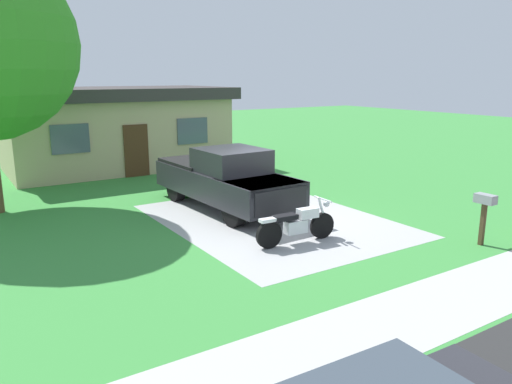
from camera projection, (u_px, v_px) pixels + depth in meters
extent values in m
plane|color=#38883A|center=(273.00, 220.00, 14.08)|extent=(80.00, 80.00, 0.00)
cube|color=#A6A6A6|center=(273.00, 220.00, 14.08)|extent=(5.60, 7.32, 0.01)
cube|color=#AEAEA9|center=(457.00, 297.00, 9.17)|extent=(36.00, 1.80, 0.01)
cylinder|color=black|center=(322.00, 226.00, 12.47)|extent=(0.67, 0.16, 0.66)
cylinder|color=black|center=(269.00, 235.00, 11.73)|extent=(0.67, 0.16, 0.66)
cube|color=silver|center=(296.00, 227.00, 12.06)|extent=(0.58, 0.30, 0.32)
cube|color=silver|center=(308.00, 213.00, 12.16)|extent=(0.54, 0.29, 0.24)
cube|color=black|center=(285.00, 217.00, 11.86)|extent=(0.62, 0.32, 0.12)
cube|color=silver|center=(269.00, 220.00, 11.64)|extent=(0.49, 0.23, 0.08)
cylinder|color=silver|center=(322.00, 211.00, 12.38)|extent=(0.33, 0.08, 0.77)
cylinder|color=silver|center=(323.00, 199.00, 12.31)|extent=(0.08, 0.70, 0.04)
sphere|color=silver|center=(326.00, 204.00, 12.40)|extent=(0.16, 0.16, 0.16)
cylinder|color=black|center=(282.00, 203.00, 14.31)|extent=(0.33, 0.85, 0.84)
cylinder|color=black|center=(234.00, 212.00, 13.39)|extent=(0.33, 0.85, 0.84)
cylinder|color=black|center=(219.00, 182.00, 17.10)|extent=(0.33, 0.85, 0.84)
cylinder|color=black|center=(176.00, 188.00, 16.17)|extent=(0.33, 0.85, 0.84)
cube|color=#28282D|center=(225.00, 183.00, 15.20)|extent=(2.23, 5.68, 0.80)
cube|color=#28282D|center=(260.00, 184.00, 13.66)|extent=(1.98, 1.98, 0.20)
cube|color=#28282D|center=(231.00, 160.00, 14.71)|extent=(1.88, 1.97, 0.70)
cube|color=#3F4C56|center=(247.00, 168.00, 14.09)|extent=(1.71, 0.23, 0.60)
cube|color=black|center=(200.00, 167.00, 16.37)|extent=(2.00, 2.48, 0.50)
cube|color=black|center=(280.00, 201.00, 12.99)|extent=(1.70, 0.17, 0.64)
cube|color=#4C3823|center=(483.00, 223.00, 11.92)|extent=(0.10, 0.10, 1.10)
cube|color=gray|center=(485.00, 199.00, 11.78)|extent=(0.26, 0.48, 0.22)
cube|color=tan|center=(116.00, 134.00, 21.95)|extent=(9.00, 5.00, 3.00)
cube|color=#383333|center=(114.00, 93.00, 21.55)|extent=(9.60, 5.60, 0.50)
cube|color=#4C2D19|center=(136.00, 151.00, 19.99)|extent=(1.00, 0.08, 2.10)
cube|color=#4C5966|center=(70.00, 139.00, 18.51)|extent=(1.40, 0.06, 1.10)
cube|color=#4C5966|center=(192.00, 131.00, 21.17)|extent=(1.40, 0.06, 1.10)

